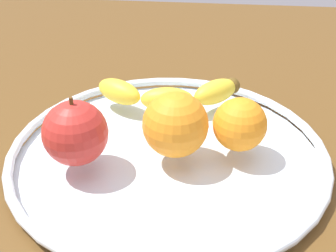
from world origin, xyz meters
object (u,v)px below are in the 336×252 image
Objects in this scene: banana at (170,94)px; orange_front_right at (240,124)px; apple at (75,133)px; orange_front_left at (175,125)px; fruit_bowl at (168,152)px.

orange_front_right is at bearing -52.04° from banana.
banana is at bearing 57.15° from apple.
banana is 17.50cm from apple.
orange_front_left is 1.20× the size of orange_front_right.
fruit_bowl is 4.71× the size of apple.
apple is 11.59cm from orange_front_left.
apple reaches higher than orange_front_left.
apple is (-10.25, -3.91, 4.69)cm from fruit_bowl.
fruit_bowl is 5.02cm from orange_front_left.
apple is at bearing -128.51° from banana.
orange_front_left is (11.24, 2.84, 0.11)cm from apple.
apple is at bearing -159.13° from fruit_bowl.
fruit_bowl is 11.02cm from banana.
banana is at bearing 98.77° from orange_front_left.
orange_front_right is at bearing 13.96° from orange_front_left.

